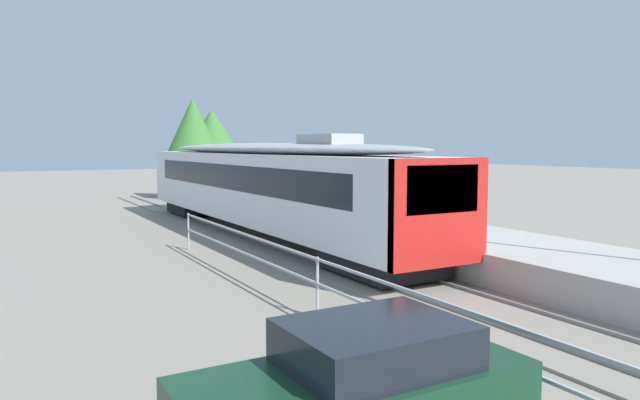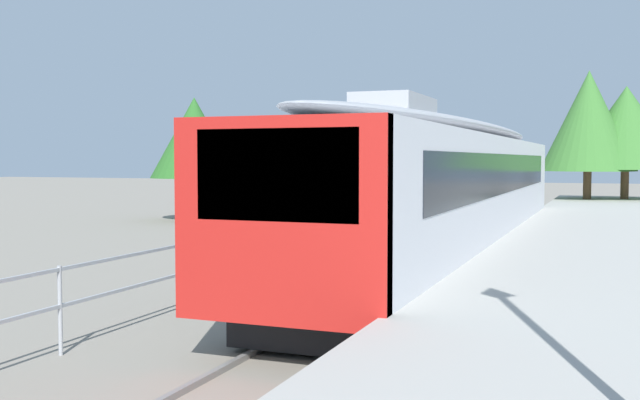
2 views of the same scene
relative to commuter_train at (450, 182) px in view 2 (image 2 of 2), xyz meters
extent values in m
plane|color=gray|center=(-3.00, -9.30, -2.15)|extent=(160.00, 160.00, 0.00)
cube|color=gray|center=(0.00, -9.30, -2.12)|extent=(3.20, 60.00, 0.06)
cube|color=slate|center=(-0.72, -9.30, -2.05)|extent=(0.08, 60.00, 0.08)
cube|color=slate|center=(0.72, -9.30, -2.05)|extent=(0.08, 60.00, 0.08)
cube|color=silver|center=(0.00, 0.11, -0.19)|extent=(2.80, 20.90, 2.55)
cube|color=red|center=(0.00, -10.24, -0.19)|extent=(2.80, 0.24, 2.55)
cube|color=black|center=(0.00, -10.32, 0.38)|extent=(2.13, 0.08, 1.12)
cube|color=black|center=(0.00, 0.11, 0.22)|extent=(2.82, 17.56, 0.92)
ellipsoid|color=#9EA0A5|center=(0.00, 0.11, 1.27)|extent=(2.69, 20.06, 0.44)
cube|color=#9EA0A5|center=(0.00, -5.12, 1.55)|extent=(1.10, 2.20, 0.36)
cube|color=#EAE5C6|center=(0.00, -10.31, -1.18)|extent=(1.00, 0.10, 0.20)
cube|color=black|center=(0.00, -7.94, -1.74)|extent=(2.24, 3.20, 0.55)
cube|color=black|center=(0.00, 8.16, -1.74)|extent=(2.24, 3.20, 0.55)
cube|color=#A8A59E|center=(3.25, -9.30, -1.70)|extent=(3.90, 60.00, 0.90)
cylinder|color=#9EA0A5|center=(-3.30, -10.30, -1.53)|extent=(0.06, 0.06, 1.25)
cylinder|color=#9EA0A5|center=(-3.30, -1.30, -1.53)|extent=(0.06, 0.06, 1.25)
cylinder|color=brown|center=(-13.49, 10.20, -1.21)|extent=(0.36, 0.36, 1.89)
cone|color=#286023|center=(-13.49, 10.20, 1.52)|extent=(3.89, 3.89, 3.56)
cylinder|color=brown|center=(2.71, 17.29, -1.06)|extent=(0.36, 0.36, 2.18)
cone|color=#38702D|center=(2.71, 17.29, 2.29)|extent=(4.24, 4.24, 4.53)
cylinder|color=brown|center=(4.29, 18.12, -1.02)|extent=(0.36, 0.36, 2.26)
cone|color=#38702D|center=(4.29, 18.12, 1.99)|extent=(5.01, 5.01, 3.77)
camera|label=1|loc=(-9.06, -20.60, 1.37)|focal=32.73mm
camera|label=2|loc=(3.76, -18.44, 0.57)|focal=41.76mm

